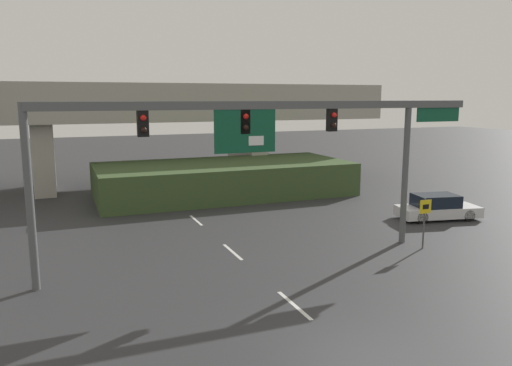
% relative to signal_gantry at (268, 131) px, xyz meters
% --- Properties ---
extents(ground_plane, '(160.00, 160.00, 0.00)m').
position_rel_signal_gantry_xyz_m(ground_plane, '(-1.02, -8.22, -5.38)').
color(ground_plane, '#2D2D30').
extents(lane_markings, '(0.14, 33.02, 0.01)m').
position_rel_signal_gantry_xyz_m(lane_markings, '(-1.02, 4.61, -5.37)').
color(lane_markings, silver).
rests_on(lane_markings, ground).
extents(signal_gantry, '(18.86, 0.44, 6.55)m').
position_rel_signal_gantry_xyz_m(signal_gantry, '(0.00, 0.00, 0.00)').
color(signal_gantry, '#515456').
rests_on(signal_gantry, ground).
extents(speed_limit_sign, '(0.60, 0.11, 2.28)m').
position_rel_signal_gantry_xyz_m(speed_limit_sign, '(7.07, -1.17, -3.89)').
color(speed_limit_sign, '#4C4C4C').
rests_on(speed_limit_sign, ground).
extents(overpass_bridge, '(36.60, 7.24, 7.68)m').
position_rel_signal_gantry_xyz_m(overpass_bridge, '(-1.02, 20.11, 0.05)').
color(overpass_bridge, '#A39E93').
rests_on(overpass_bridge, ground).
extents(grass_embankment, '(17.18, 7.65, 2.24)m').
position_rel_signal_gantry_xyz_m(grass_embankment, '(2.72, 14.07, -4.26)').
color(grass_embankment, '#384C28').
rests_on(grass_embankment, ground).
extents(parked_sedan_near_right, '(4.74, 2.66, 1.39)m').
position_rel_signal_gantry_xyz_m(parked_sedan_near_right, '(11.53, 2.98, -4.73)').
color(parked_sedan_near_right, silver).
rests_on(parked_sedan_near_right, ground).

